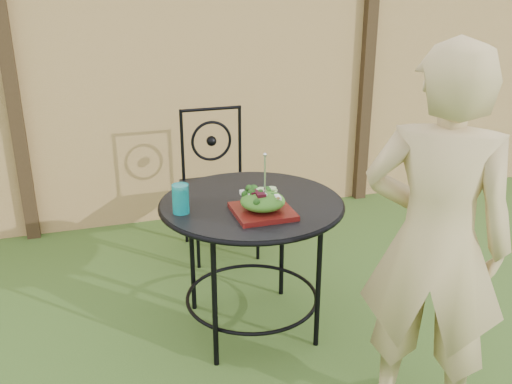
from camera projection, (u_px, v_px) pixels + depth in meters
fence at (204, 94)px, 4.19m from camera, size 8.00×0.12×1.90m
patio_table at (252, 227)px, 2.87m from camera, size 0.92×0.92×0.72m
patio_chair at (218, 178)px, 3.79m from camera, size 0.46×0.46×0.95m
diner at (435, 244)px, 2.22m from camera, size 0.69×0.66×1.59m
salad_plate at (263, 211)px, 2.67m from camera, size 0.27×0.27×0.02m
salad at (263, 201)px, 2.65m from camera, size 0.21×0.21×0.08m
fork at (265, 175)px, 2.61m from camera, size 0.01×0.01×0.18m
drinking_glass at (181, 199)px, 2.66m from camera, size 0.08×0.08×0.14m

